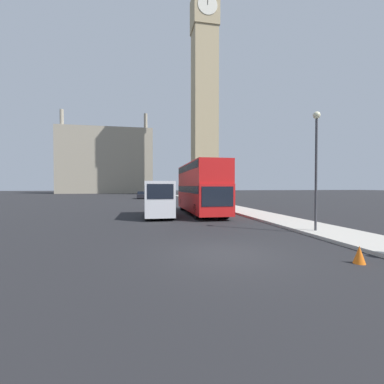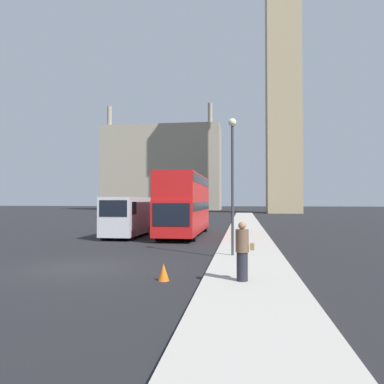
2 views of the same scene
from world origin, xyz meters
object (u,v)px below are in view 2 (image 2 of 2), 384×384
(red_double_decker_bus, at_px, (185,202))
(street_lamp, at_px, (232,166))
(white_van, at_px, (126,216))
(pedestrian, at_px, (242,251))
(parked_sedan, at_px, (180,213))
(clock_tower, at_px, (283,46))

(red_double_decker_bus, relative_size, street_lamp, 1.74)
(white_van, xyz_separation_m, pedestrian, (7.95, -13.65, -0.45))
(red_double_decker_bus, bearing_deg, white_van, -154.23)
(white_van, distance_m, pedestrian, 15.80)
(red_double_decker_bus, bearing_deg, parked_sedan, 100.15)
(clock_tower, height_order, pedestrian, clock_tower)
(red_double_decker_bus, height_order, white_van, red_double_decker_bus)
(pedestrian, xyz_separation_m, parked_sedan, (-9.50, 45.33, -0.37))
(street_lamp, xyz_separation_m, parked_sedan, (-9.07, 40.09, -3.43))
(red_double_decker_bus, distance_m, white_van, 4.32)
(white_van, bearing_deg, street_lamp, -48.20)
(pedestrian, height_order, street_lamp, street_lamp)
(street_lamp, bearing_deg, white_van, 131.80)
(pedestrian, height_order, parked_sedan, pedestrian)
(clock_tower, bearing_deg, white_van, -107.19)
(street_lamp, bearing_deg, parked_sedan, 102.75)
(red_double_decker_bus, height_order, pedestrian, red_double_decker_bus)
(clock_tower, distance_m, pedestrian, 74.04)
(white_van, distance_m, parked_sedan, 31.73)
(red_double_decker_bus, xyz_separation_m, parked_sedan, (-5.34, 29.85, -1.77))
(parked_sedan, bearing_deg, pedestrian, -78.17)
(clock_tower, relative_size, red_double_decker_bus, 6.33)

